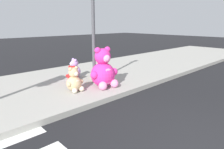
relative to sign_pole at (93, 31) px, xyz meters
The scene contains 7 objects.
sidewalk 2.19m from the sign_pole, 141.29° to the left, with size 28.00×4.40×0.15m, color #9E9B93.
sign_pole is the anchor object (origin of this frame).
plush_pink_large 1.34m from the sign_pole, 99.61° to the right, with size 0.95×0.86×1.24m.
plush_yellow 1.60m from the sign_pole, 39.74° to the left, with size 0.35×0.36×0.50m.
plush_lavender 1.74m from the sign_pole, 98.93° to the left, with size 0.48×0.53×0.70m.
plush_red 1.66m from the sign_pole, 133.54° to the left, with size 0.40×0.39×0.56m.
plush_tan 1.76m from the sign_pole, 161.71° to the right, with size 0.56×0.50×0.73m.
Camera 1 is at (-3.05, -0.76, 2.10)m, focal length 32.13 mm.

